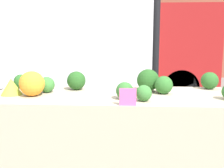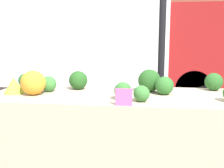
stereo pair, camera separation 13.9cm
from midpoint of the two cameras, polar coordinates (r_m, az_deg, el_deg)
The scene contains 14 objects.
tent_pole at distance 2.79m, azimuth 12.20°, elevation 8.24°, with size 0.07×0.07×2.51m.
parked_truck at distance 6.32m, azimuth -0.36°, elevation 10.52°, with size 4.93×2.27×2.68m.
market_table at distance 2.00m, azimuth 1.76°, elevation -6.14°, with size 1.89×0.74×0.90m.
orange_cauliflower at distance 2.06m, azimuth -14.95°, elevation 0.25°, with size 0.19×0.19×0.19m.
romanesco_head at distance 2.16m, azimuth -18.86°, elevation -0.29°, with size 0.16×0.16×0.13m.
broccoli_head_1 at distance 1.79m, azimuth 8.67°, elevation -2.09°, with size 0.11×0.11×0.11m.
broccoli_head_2 at distance 2.17m, azimuth -11.86°, elevation 0.00°, with size 0.13×0.13×0.13m.
broccoli_head_3 at distance 2.23m, azimuth -5.59°, elevation 0.81°, with size 0.16×0.16×0.16m.
broccoli_head_4 at distance 2.06m, azimuth 13.26°, elevation -0.35°, with size 0.14×0.14×0.14m.
broccoli_head_5 at distance 2.44m, azimuth -16.83°, elevation 0.77°, with size 0.12×0.12×0.12m.
broccoli_head_6 at distance 1.84m, azimuth 4.56°, elevation -1.52°, with size 0.12×0.12×0.12m.
broccoli_head_7 at distance 2.15m, azimuth 9.97°, elevation 0.73°, with size 0.18×0.18×0.18m.
broccoli_head_8 at distance 2.35m, azimuth 22.87°, elevation 0.45°, with size 0.15×0.15×0.15m.
price_sign at distance 1.66m, azimuth 5.00°, elevation -2.91°, with size 0.11×0.01×0.11m.
Camera 2 is at (0.26, -1.97, 1.31)m, focal length 42.00 mm.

